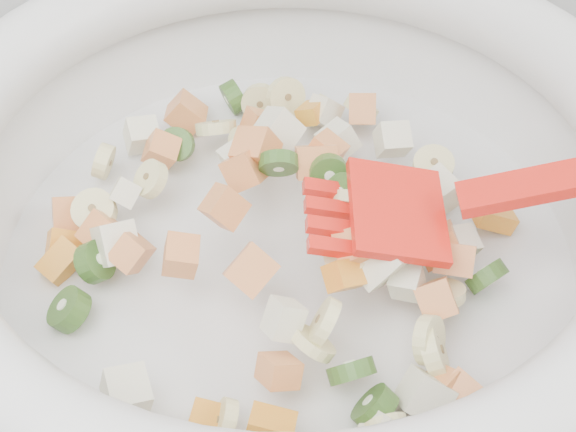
{
  "coord_description": "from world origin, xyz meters",
  "views": [
    {
      "loc": [
        -0.18,
        1.14,
        1.32
      ],
      "look_at": [
        -0.15,
        1.5,
        0.95
      ],
      "focal_mm": 55.0,
      "sensor_mm": 36.0,
      "label": 1
    }
  ],
  "objects": [
    {
      "name": "mixing_bowl",
      "position": [
        -0.15,
        1.5,
        0.97
      ],
      "size": [
        0.52,
        0.44,
        0.14
      ],
      "color": "silver",
      "rests_on": "counter"
    }
  ]
}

